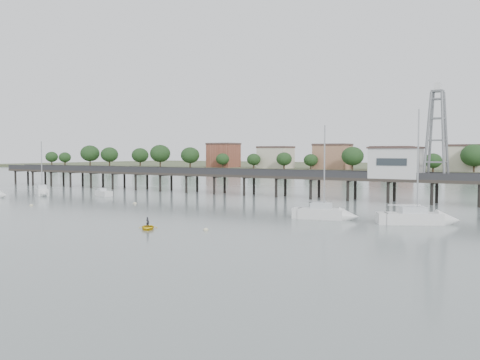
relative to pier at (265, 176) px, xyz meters
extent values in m
cube|color=#2D2823|center=(0.00, 0.00, -0.04)|extent=(150.00, 5.00, 0.50)
cube|color=#333335|center=(0.00, -2.40, 0.76)|extent=(150.00, 0.12, 1.10)
cube|color=#333335|center=(0.00, 2.40, 0.76)|extent=(150.00, 0.12, 1.10)
cylinder|color=black|center=(-73.00, -1.90, -1.99)|extent=(0.50, 0.50, 4.40)
cylinder|color=black|center=(-73.00, 1.90, -1.99)|extent=(0.50, 0.50, 4.40)
cylinder|color=black|center=(0.00, -1.90, -1.99)|extent=(0.50, 0.50, 4.40)
cylinder|color=black|center=(0.00, 1.90, -1.99)|extent=(0.50, 0.50, 4.40)
cube|color=silver|center=(25.00, 0.00, 2.71)|extent=(8.00, 5.00, 5.00)
cube|color=#4C3833|center=(25.00, 0.00, 5.36)|extent=(8.40, 5.40, 0.30)
cube|color=slate|center=(31.50, 0.00, 14.36)|extent=(1.80, 1.80, 0.30)
cube|color=silver|center=(31.50, 0.00, 15.11)|extent=(0.90, 0.90, 1.20)
cube|color=silver|center=(-37.52, -21.60, -3.32)|extent=(5.17, 4.16, 1.65)
cone|color=silver|center=(-34.90, -23.18, -3.32)|extent=(2.73, 2.68, 1.90)
cube|color=silver|center=(-37.52, -21.60, -2.14)|extent=(2.65, 2.43, 0.75)
cylinder|color=#A5A8AA|center=(-37.23, -21.78, 2.09)|extent=(0.18, 0.18, 9.17)
cylinder|color=#A5A8AA|center=(-38.21, -21.18, -1.59)|extent=(2.50, 1.58, 0.12)
cone|color=silver|center=(-39.02, -29.15, -3.32)|extent=(2.64, 2.53, 2.05)
cube|color=silver|center=(34.25, -26.22, -3.32)|extent=(6.88, 5.19, 1.65)
cone|color=silver|center=(37.83, -24.37, -3.32)|extent=(3.54, 3.46, 2.51)
cube|color=silver|center=(34.25, -26.22, -2.14)|extent=(3.47, 3.10, 0.75)
cylinder|color=#A5A8AA|center=(34.65, -26.02, 3.55)|extent=(0.18, 0.18, 12.09)
cylinder|color=#A5A8AA|center=(33.30, -26.71, -1.59)|extent=(3.40, 1.83, 0.12)
cube|color=silver|center=(23.19, -27.44, -3.32)|extent=(5.90, 3.22, 1.65)
cone|color=silver|center=(26.62, -26.76, -3.32)|extent=(2.70, 2.58, 2.17)
cube|color=silver|center=(23.19, -27.44, -2.14)|extent=(2.77, 2.19, 0.75)
cylinder|color=#A5A8AA|center=(23.57, -27.37, 2.74)|extent=(0.18, 0.18, 10.47)
cylinder|color=#A5A8AA|center=(22.28, -27.62, -1.59)|extent=(3.22, 0.75, 0.12)
cube|color=silver|center=(-26.37, -16.13, -3.41)|extent=(4.32, 2.78, 1.11)
cube|color=silver|center=(-27.22, -15.87, -2.74)|extent=(1.67, 1.67, 0.67)
imported|color=yellow|center=(10.64, -45.76, -3.79)|extent=(2.02, 1.79, 2.94)
imported|color=black|center=(10.64, -45.76, -3.79)|extent=(0.40, 1.09, 0.26)
ellipsoid|color=beige|center=(-10.33, -24.96, -3.71)|extent=(0.56, 0.56, 0.39)
ellipsoid|color=beige|center=(-43.01, -26.06, -3.71)|extent=(0.56, 0.56, 0.39)
ellipsoid|color=beige|center=(16.56, -43.17, -3.71)|extent=(0.56, 0.56, 0.39)
ellipsoid|color=beige|center=(-21.81, -35.96, -3.71)|extent=(0.56, 0.56, 0.39)
cube|color=#475133|center=(0.00, 185.00, -3.29)|extent=(500.00, 170.00, 1.40)
cube|color=brown|center=(-90.00, 123.00, 1.91)|extent=(13.00, 10.50, 9.00)
cube|color=brown|center=(-62.00, 123.00, 1.91)|extent=(13.00, 10.50, 9.00)
cube|color=brown|center=(-35.00, 123.00, 1.91)|extent=(13.00, 10.50, 9.00)
cube|color=brown|center=(-10.00, 123.00, 1.91)|extent=(13.00, 10.50, 9.00)
cube|color=brown|center=(18.00, 123.00, 1.91)|extent=(13.00, 10.50, 9.00)
ellipsoid|color=#17391A|center=(-120.00, 111.00, 2.21)|extent=(8.00, 8.00, 6.80)
ellipsoid|color=#17391A|center=(0.00, 111.00, 2.21)|extent=(8.00, 8.00, 6.80)
camera|label=1|loc=(49.38, -89.81, 4.62)|focal=40.00mm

